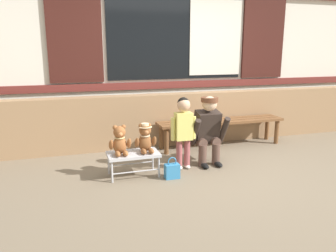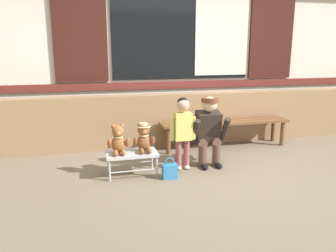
{
  "view_description": "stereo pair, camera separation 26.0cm",
  "coord_description": "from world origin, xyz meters",
  "px_view_note": "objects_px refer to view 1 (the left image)",
  "views": [
    {
      "loc": [
        -1.89,
        -3.7,
        1.56
      ],
      "look_at": [
        -0.59,
        0.45,
        0.55
      ],
      "focal_mm": 35.57,
      "sensor_mm": 36.0,
      "label": 1
    },
    {
      "loc": [
        -1.64,
        -3.77,
        1.56
      ],
      "look_at": [
        -0.59,
        0.45,
        0.55
      ],
      "focal_mm": 35.57,
      "sensor_mm": 36.0,
      "label": 2
    }
  ],
  "objects_px": {
    "small_display_bench": "(133,155)",
    "handbag_on_ground": "(172,171)",
    "teddy_bear_plain": "(120,141)",
    "child_standing": "(183,125)",
    "adult_crouching": "(208,130)",
    "teddy_bear_with_hat": "(145,138)",
    "wooden_bench_long": "(221,124)"
  },
  "relations": [
    {
      "from": "small_display_bench",
      "to": "handbag_on_ground",
      "type": "relative_size",
      "value": 2.35
    },
    {
      "from": "teddy_bear_plain",
      "to": "child_standing",
      "type": "height_order",
      "value": "child_standing"
    },
    {
      "from": "teddy_bear_plain",
      "to": "adult_crouching",
      "type": "distance_m",
      "value": 1.25
    },
    {
      "from": "teddy_bear_with_hat",
      "to": "handbag_on_ground",
      "type": "bearing_deg",
      "value": -39.94
    },
    {
      "from": "wooden_bench_long",
      "to": "small_display_bench",
      "type": "relative_size",
      "value": 3.28
    },
    {
      "from": "wooden_bench_long",
      "to": "teddy_bear_with_hat",
      "type": "height_order",
      "value": "teddy_bear_with_hat"
    },
    {
      "from": "wooden_bench_long",
      "to": "handbag_on_ground",
      "type": "bearing_deg",
      "value": -137.55
    },
    {
      "from": "small_display_bench",
      "to": "child_standing",
      "type": "xyz_separation_m",
      "value": [
        0.68,
        0.06,
        0.33
      ]
    },
    {
      "from": "adult_crouching",
      "to": "child_standing",
      "type": "bearing_deg",
      "value": -167.23
    },
    {
      "from": "small_display_bench",
      "to": "child_standing",
      "type": "bearing_deg",
      "value": 4.88
    },
    {
      "from": "wooden_bench_long",
      "to": "teddy_bear_with_hat",
      "type": "relative_size",
      "value": 5.78
    },
    {
      "from": "child_standing",
      "to": "adult_crouching",
      "type": "xyz_separation_m",
      "value": [
        0.39,
        0.09,
        -0.11
      ]
    },
    {
      "from": "teddy_bear_with_hat",
      "to": "child_standing",
      "type": "height_order",
      "value": "child_standing"
    },
    {
      "from": "child_standing",
      "to": "teddy_bear_with_hat",
      "type": "bearing_deg",
      "value": -173.88
    },
    {
      "from": "wooden_bench_long",
      "to": "adult_crouching",
      "type": "height_order",
      "value": "adult_crouching"
    },
    {
      "from": "child_standing",
      "to": "adult_crouching",
      "type": "distance_m",
      "value": 0.42
    },
    {
      "from": "wooden_bench_long",
      "to": "handbag_on_ground",
      "type": "relative_size",
      "value": 7.72
    },
    {
      "from": "wooden_bench_long",
      "to": "child_standing",
      "type": "bearing_deg",
      "value": -139.64
    },
    {
      "from": "small_display_bench",
      "to": "child_standing",
      "type": "relative_size",
      "value": 0.67
    },
    {
      "from": "small_display_bench",
      "to": "teddy_bear_with_hat",
      "type": "bearing_deg",
      "value": 0.77
    },
    {
      "from": "handbag_on_ground",
      "to": "teddy_bear_plain",
      "type": "bearing_deg",
      "value": 158.85
    },
    {
      "from": "teddy_bear_with_hat",
      "to": "adult_crouching",
      "type": "bearing_deg",
      "value": 9.0
    },
    {
      "from": "adult_crouching",
      "to": "handbag_on_ground",
      "type": "relative_size",
      "value": 3.49
    },
    {
      "from": "child_standing",
      "to": "handbag_on_ground",
      "type": "height_order",
      "value": "child_standing"
    },
    {
      "from": "handbag_on_ground",
      "to": "child_standing",
      "type": "bearing_deg",
      "value": 49.24
    },
    {
      "from": "adult_crouching",
      "to": "teddy_bear_plain",
      "type": "bearing_deg",
      "value": -173.27
    },
    {
      "from": "teddy_bear_with_hat",
      "to": "handbag_on_ground",
      "type": "height_order",
      "value": "teddy_bear_with_hat"
    },
    {
      "from": "adult_crouching",
      "to": "handbag_on_ground",
      "type": "xyz_separation_m",
      "value": [
        -0.64,
        -0.38,
        -0.38
      ]
    },
    {
      "from": "small_display_bench",
      "to": "handbag_on_ground",
      "type": "distance_m",
      "value": 0.52
    },
    {
      "from": "handbag_on_ground",
      "to": "teddy_bear_with_hat",
      "type": "bearing_deg",
      "value": 140.06
    },
    {
      "from": "teddy_bear_with_hat",
      "to": "handbag_on_ground",
      "type": "xyz_separation_m",
      "value": [
        0.28,
        -0.23,
        -0.38
      ]
    },
    {
      "from": "handbag_on_ground",
      "to": "small_display_bench",
      "type": "bearing_deg",
      "value": 152.28
    }
  ]
}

